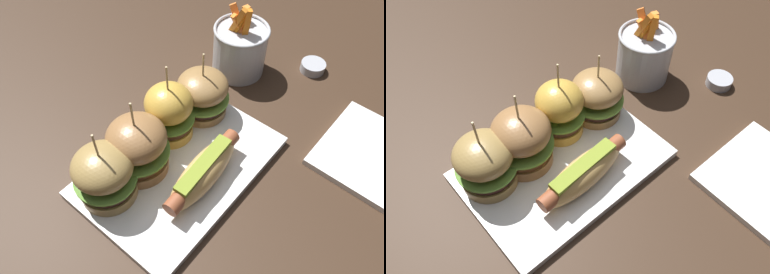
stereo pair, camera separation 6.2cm
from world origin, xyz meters
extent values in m
plane|color=#382619|center=(0.00, 0.00, 0.00)|extent=(3.00, 3.00, 0.00)
cube|color=white|center=(0.00, 0.00, 0.01)|extent=(0.32, 0.22, 0.01)
ellipsoid|color=tan|center=(0.00, -0.05, 0.04)|extent=(0.17, 0.06, 0.05)
cylinder|color=brown|center=(0.00, -0.05, 0.04)|extent=(0.17, 0.04, 0.03)
cube|color=olive|center=(0.00, -0.05, 0.06)|extent=(0.12, 0.03, 0.01)
cylinder|color=olive|center=(-0.11, 0.05, 0.02)|extent=(0.09, 0.09, 0.02)
cylinder|color=#3D221C|center=(-0.11, 0.05, 0.04)|extent=(0.08, 0.08, 0.02)
cylinder|color=#609338|center=(-0.11, 0.05, 0.05)|extent=(0.10, 0.10, 0.00)
ellipsoid|color=olive|center=(-0.11, 0.05, 0.08)|extent=(0.09, 0.09, 0.05)
cylinder|color=tan|center=(-0.11, 0.05, 0.12)|extent=(0.00, 0.00, 0.06)
cylinder|color=olive|center=(-0.04, 0.05, 0.02)|extent=(0.09, 0.09, 0.02)
cylinder|color=#55311C|center=(-0.04, 0.05, 0.04)|extent=(0.08, 0.08, 0.02)
cylinder|color=#609338|center=(-0.04, 0.05, 0.06)|extent=(0.10, 0.10, 0.00)
ellipsoid|color=olive|center=(-0.04, 0.05, 0.09)|extent=(0.09, 0.09, 0.06)
cylinder|color=tan|center=(-0.04, 0.05, 0.13)|extent=(0.00, 0.00, 0.06)
cylinder|color=gold|center=(0.04, 0.06, 0.02)|extent=(0.08, 0.08, 0.02)
cylinder|color=#462C1F|center=(0.04, 0.06, 0.04)|extent=(0.07, 0.07, 0.02)
cylinder|color=#609338|center=(0.04, 0.06, 0.05)|extent=(0.08, 0.08, 0.00)
ellipsoid|color=gold|center=(0.04, 0.06, 0.09)|extent=(0.08, 0.08, 0.06)
cylinder|color=tan|center=(0.04, 0.06, 0.13)|extent=(0.00, 0.00, 0.06)
cylinder|color=olive|center=(0.12, 0.05, 0.02)|extent=(0.09, 0.09, 0.02)
cylinder|color=#3A231F|center=(0.12, 0.05, 0.04)|extent=(0.08, 0.08, 0.01)
cylinder|color=#6B9E3D|center=(0.12, 0.05, 0.05)|extent=(0.10, 0.10, 0.00)
ellipsoid|color=olive|center=(0.12, 0.05, 0.07)|extent=(0.09, 0.09, 0.05)
cylinder|color=tan|center=(0.12, 0.05, 0.11)|extent=(0.00, 0.00, 0.06)
cylinder|color=#B7BABF|center=(0.26, 0.07, 0.05)|extent=(0.10, 0.10, 0.09)
torus|color=#B7BABF|center=(0.26, 0.07, 0.10)|extent=(0.11, 0.11, 0.01)
cube|color=orange|center=(0.29, 0.08, 0.09)|extent=(0.02, 0.02, 0.07)
cube|color=orange|center=(0.26, 0.07, 0.10)|extent=(0.04, 0.03, 0.08)
cube|color=orange|center=(0.25, 0.08, 0.10)|extent=(0.01, 0.05, 0.09)
cube|color=orange|center=(0.26, 0.06, 0.10)|extent=(0.02, 0.02, 0.09)
cube|color=orange|center=(0.26, 0.07, 0.10)|extent=(0.02, 0.06, 0.09)
cube|color=orange|center=(0.26, 0.08, 0.10)|extent=(0.02, 0.03, 0.08)
cube|color=orange|center=(0.28, 0.08, 0.09)|extent=(0.03, 0.02, 0.06)
cylinder|color=#A8AAB2|center=(0.36, -0.05, 0.01)|extent=(0.05, 0.05, 0.02)
cylinder|color=beige|center=(0.36, -0.05, 0.01)|extent=(0.04, 0.04, 0.00)
cube|color=white|center=(0.23, -0.24, 0.01)|extent=(0.18, 0.18, 0.01)
camera|label=1|loc=(-0.27, -0.25, 0.54)|focal=36.35mm
camera|label=2|loc=(-0.22, -0.29, 0.54)|focal=36.35mm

